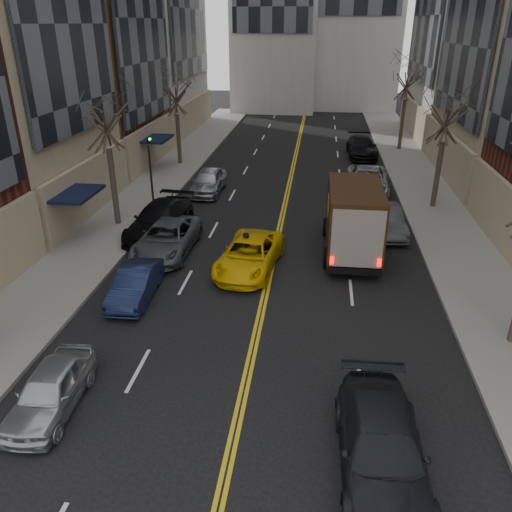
{
  "coord_description": "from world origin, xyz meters",
  "views": [
    {
      "loc": [
        1.84,
        -4.31,
        10.06
      ],
      "look_at": [
        -0.25,
        12.34,
        2.2
      ],
      "focal_mm": 35.0,
      "sensor_mm": 36.0,
      "label": 1
    }
  ],
  "objects_px": {
    "pedestrian": "(247,249)",
    "taxi": "(249,255)",
    "observer_sedan": "(382,448)",
    "ups_truck": "(353,219)"
  },
  "relations": [
    {
      "from": "pedestrian",
      "to": "observer_sedan",
      "type": "bearing_deg",
      "value": -144.12
    },
    {
      "from": "ups_truck",
      "to": "taxi",
      "type": "height_order",
      "value": "ups_truck"
    },
    {
      "from": "observer_sedan",
      "to": "taxi",
      "type": "distance_m",
      "value": 11.64
    },
    {
      "from": "ups_truck",
      "to": "observer_sedan",
      "type": "bearing_deg",
      "value": -89.88
    },
    {
      "from": "pedestrian",
      "to": "ups_truck",
      "type": "bearing_deg",
      "value": -55.02
    },
    {
      "from": "ups_truck",
      "to": "observer_sedan",
      "type": "distance_m",
      "value": 13.03
    },
    {
      "from": "ups_truck",
      "to": "pedestrian",
      "type": "height_order",
      "value": "ups_truck"
    },
    {
      "from": "ups_truck",
      "to": "pedestrian",
      "type": "bearing_deg",
      "value": -157.52
    },
    {
      "from": "ups_truck",
      "to": "taxi",
      "type": "xyz_separation_m",
      "value": [
        -4.58,
        -2.33,
        -1.03
      ]
    },
    {
      "from": "pedestrian",
      "to": "taxi",
      "type": "bearing_deg",
      "value": -144.66
    }
  ]
}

